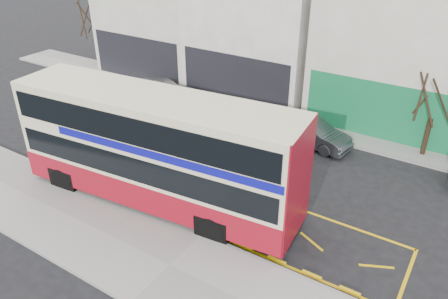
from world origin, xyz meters
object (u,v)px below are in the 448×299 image
Objects in this scene: double_decker_bus at (157,149)px; car_silver at (161,88)px; bus_stop_post at (111,164)px; street_tree_left at (91,9)px; car_grey at (311,133)px; street_tree_right at (440,85)px.

double_decker_bus reaches higher than car_silver.
bus_stop_post is 19.32m from street_tree_left.
car_grey is at bearing 67.46° from bus_stop_post.
double_decker_bus is 4.06× the size of bus_stop_post.
car_silver is at bearing -17.94° from street_tree_left.
car_silver is 1.03× the size of car_grey.
car_silver is (-5.76, 9.87, -1.21)m from bus_stop_post.
car_silver is (-7.21, 8.73, -1.77)m from double_decker_bus.
street_tree_left is 1.14× the size of street_tree_right.
double_decker_bus reaches higher than bus_stop_post.
street_tree_left reaches higher than street_tree_right.
street_tree_right reaches higher than bus_stop_post.
street_tree_left is (-19.21, 3.44, 3.60)m from car_grey.
car_grey is at bearing 62.15° from double_decker_bus.
street_tree_right is at bearing -101.10° from car_silver.
double_decker_bus is 1.93m from bus_stop_post.
bus_stop_post reaches higher than car_grey.
street_tree_left is (-15.85, 11.53, 1.78)m from double_decker_bus.
car_silver is 0.68× the size of street_tree_left.
street_tree_right reaches higher than car_grey.
car_grey is at bearing -160.66° from street_tree_right.
street_tree_left reaches higher than car_grey.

